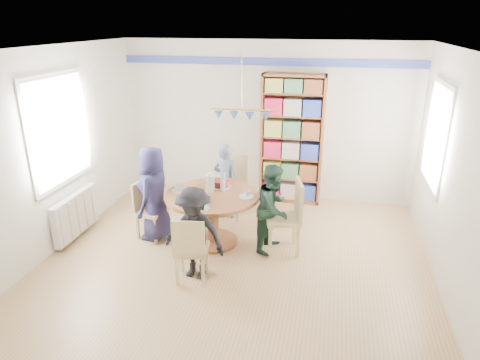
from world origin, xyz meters
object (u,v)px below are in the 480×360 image
(chair_far, at_px, (233,182))
(chair_near, at_px, (190,247))
(chair_right, at_px, (289,213))
(person_far, at_px, (226,181))
(radiator, at_px, (76,215))
(bookshelf, at_px, (292,141))
(chair_left, at_px, (147,207))
(person_right, at_px, (274,208))
(dining_table, at_px, (213,207))
(person_left, at_px, (154,194))
(person_near, at_px, (194,233))

(chair_far, xyz_separation_m, chair_near, (-0.03, -2.03, -0.07))
(chair_right, distance_m, person_far, 1.43)
(radiator, distance_m, bookshelf, 3.61)
(radiator, relative_size, chair_left, 1.18)
(chair_far, xyz_separation_m, person_right, (0.81, -1.00, 0.07))
(radiator, relative_size, chair_far, 1.00)
(radiator, height_order, chair_far, chair_far)
(dining_table, xyz_separation_m, bookshelf, (0.89, 1.78, 0.52))
(chair_right, xyz_separation_m, bookshelf, (-0.18, 1.78, 0.51))
(bookshelf, bearing_deg, chair_far, -138.08)
(chair_near, distance_m, person_far, 1.92)
(person_left, xyz_separation_m, person_right, (1.71, 0.03, -0.07))
(dining_table, bearing_deg, person_left, -179.07)
(chair_near, bearing_deg, chair_far, 89.03)
(person_right, xyz_separation_m, person_far, (-0.89, 0.89, -0.01))
(radiator, bearing_deg, person_right, 5.55)
(chair_left, relative_size, chair_right, 0.83)
(bookshelf, bearing_deg, chair_near, -107.53)
(chair_right, xyz_separation_m, person_left, (-1.93, -0.01, 0.12))
(bookshelf, bearing_deg, radiator, -144.70)
(dining_table, distance_m, chair_near, 1.01)
(chair_far, bearing_deg, dining_table, -92.60)
(chair_left, bearing_deg, chair_right, 0.20)
(radiator, bearing_deg, person_near, -16.81)
(chair_left, xyz_separation_m, chair_right, (2.05, 0.01, 0.10))
(dining_table, relative_size, person_right, 1.06)
(radiator, distance_m, chair_right, 3.08)
(dining_table, relative_size, person_near, 1.10)
(chair_left, distance_m, chair_right, 2.06)
(chair_left, relative_size, person_left, 0.62)
(radiator, height_order, chair_near, chair_near)
(chair_far, bearing_deg, person_right, -51.18)
(radiator, relative_size, bookshelf, 0.46)
(chair_left, distance_m, person_left, 0.25)
(person_right, bearing_deg, radiator, 110.19)
(chair_left, bearing_deg, chair_far, 44.94)
(chair_near, bearing_deg, chair_left, 134.78)
(chair_left, height_order, bookshelf, bookshelf)
(person_far, distance_m, bookshelf, 1.36)
(bookshelf, bearing_deg, person_left, -134.26)
(person_right, distance_m, person_far, 1.26)
(chair_far, bearing_deg, person_far, -125.54)
(person_left, height_order, person_near, person_left)
(chair_far, xyz_separation_m, person_near, (-0.03, -1.89, 0.04))
(chair_far, height_order, person_left, person_left)
(person_left, xyz_separation_m, bookshelf, (1.75, 1.79, 0.39))
(person_near, bearing_deg, chair_far, 96.83)
(chair_near, bearing_deg, person_near, 86.24)
(person_right, distance_m, bookshelf, 1.83)
(radiator, xyz_separation_m, bookshelf, (2.88, 2.04, 0.73))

